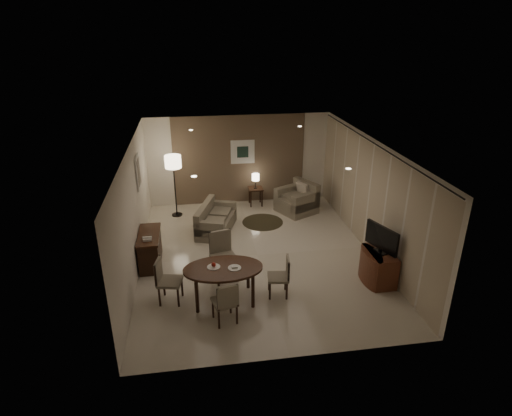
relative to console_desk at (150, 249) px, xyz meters
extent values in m
cube|color=beige|center=(2.49, 0.00, -0.38)|extent=(5.50, 7.00, 0.00)
cube|color=white|center=(2.49, 0.00, 2.33)|extent=(5.50, 7.00, 0.00)
cube|color=brown|center=(2.49, 3.50, 0.98)|extent=(5.50, 0.00, 2.70)
cube|color=silver|center=(-0.26, 0.00, 0.98)|extent=(0.00, 7.00, 2.70)
cube|color=silver|center=(5.24, 0.00, 0.98)|extent=(0.00, 7.00, 2.70)
cube|color=brown|center=(2.49, 3.48, 0.98)|extent=(3.96, 0.03, 2.70)
cylinder|color=black|center=(5.17, 0.00, 2.27)|extent=(0.03, 6.80, 0.03)
cube|color=silver|center=(2.59, 3.46, 1.23)|extent=(0.72, 0.03, 0.72)
cube|color=#192D22|center=(2.59, 3.44, 1.23)|extent=(0.34, 0.01, 0.34)
cube|color=silver|center=(-0.23, 1.20, 1.48)|extent=(0.03, 0.60, 0.80)
cube|color=gray|center=(-0.21, 1.20, 1.48)|extent=(0.01, 0.46, 0.64)
cylinder|color=white|center=(1.09, -1.80, 2.31)|extent=(0.10, 0.10, 0.01)
cylinder|color=white|center=(3.89, -1.80, 2.31)|extent=(0.10, 0.10, 0.01)
cylinder|color=white|center=(1.09, 1.80, 2.31)|extent=(0.10, 0.10, 0.01)
cylinder|color=white|center=(3.89, 1.80, 2.31)|extent=(0.10, 0.10, 0.01)
cylinder|color=white|center=(1.37, -1.63, 0.37)|extent=(0.26, 0.26, 0.02)
cylinder|color=white|center=(1.77, -1.73, 0.37)|extent=(0.26, 0.26, 0.02)
sphere|color=maroon|center=(1.37, -1.63, 0.42)|extent=(0.09, 0.09, 0.09)
cube|color=white|center=(1.77, -1.73, 0.39)|extent=(0.12, 0.08, 0.03)
cylinder|color=#3B3321|center=(2.93, 1.82, -0.37)|extent=(1.14, 1.14, 0.01)
camera|label=1|loc=(1.08, -8.91, 4.72)|focal=30.00mm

